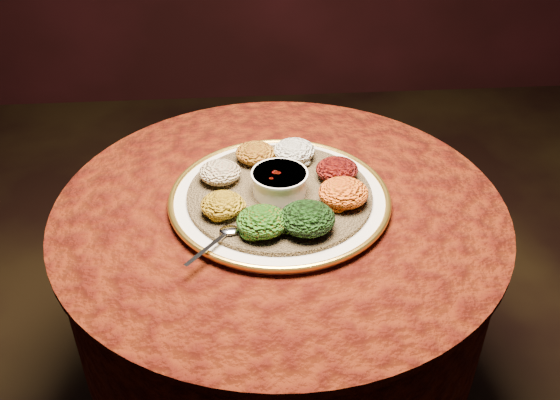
{
  "coord_description": "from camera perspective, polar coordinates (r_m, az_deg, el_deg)",
  "views": [
    {
      "loc": [
        -0.08,
        -1.06,
        1.52
      ],
      "look_at": [
        -0.0,
        -0.02,
        0.76
      ],
      "focal_mm": 40.0,
      "sensor_mm": 36.0,
      "label": 1
    }
  ],
  "objects": [
    {
      "name": "table",
      "position": [
        1.44,
        -0.03,
        -6.23
      ],
      "size": [
        0.96,
        0.96,
        0.73
      ],
      "color": "black",
      "rests_on": "ground"
    },
    {
      "name": "portion_timatim",
      "position": [
        1.34,
        -5.51,
        2.54
      ],
      "size": [
        0.09,
        0.09,
        0.04
      ],
      "primitive_type": "ellipsoid",
      "color": "maroon",
      "rests_on": "injera"
    },
    {
      "name": "stew_bowl",
      "position": [
        1.29,
        -0.04,
        1.74
      ],
      "size": [
        0.12,
        0.12,
        0.05
      ],
      "color": "white",
      "rests_on": "injera"
    },
    {
      "name": "injera",
      "position": [
        1.31,
        -0.04,
        0.53
      ],
      "size": [
        0.44,
        0.44,
        0.01
      ],
      "primitive_type": "cylinder",
      "rotation": [
        0.0,
        0.0,
        0.14
      ],
      "color": "olive",
      "rests_on": "platter"
    },
    {
      "name": "spoon",
      "position": [
        1.2,
        -4.95,
        -3.04
      ],
      "size": [
        0.1,
        0.11,
        0.01
      ],
      "rotation": [
        0.0,
        0.0,
        -2.27
      ],
      "color": "silver",
      "rests_on": "injera"
    },
    {
      "name": "portion_ayib",
      "position": [
        1.41,
        1.31,
        4.53
      ],
      "size": [
        0.09,
        0.09,
        0.05
      ],
      "primitive_type": "ellipsoid",
      "color": "silver",
      "rests_on": "injera"
    },
    {
      "name": "portion_tikil",
      "position": [
        1.27,
        5.82,
        0.67
      ],
      "size": [
        0.1,
        0.1,
        0.05
      ],
      "primitive_type": "ellipsoid",
      "color": "#C48F10",
      "rests_on": "injera"
    },
    {
      "name": "portion_kitfo",
      "position": [
        1.35,
        5.24,
        2.78
      ],
      "size": [
        0.09,
        0.09,
        0.04
      ],
      "primitive_type": "ellipsoid",
      "color": "black",
      "rests_on": "injera"
    },
    {
      "name": "portion_mixveg",
      "position": [
        1.19,
        -1.63,
        -1.97
      ],
      "size": [
        0.1,
        0.1,
        0.05
      ],
      "primitive_type": "ellipsoid",
      "color": "#8D2C09",
      "rests_on": "injera"
    },
    {
      "name": "portion_gomen",
      "position": [
        1.2,
        2.49,
        -1.69
      ],
      "size": [
        0.11,
        0.1,
        0.05
      ],
      "primitive_type": "ellipsoid",
      "color": "black",
      "rests_on": "injera"
    },
    {
      "name": "portion_shiro",
      "position": [
        1.4,
        -2.29,
        4.32
      ],
      "size": [
        0.09,
        0.08,
        0.04
      ],
      "primitive_type": "ellipsoid",
      "color": "#8B5810",
      "rests_on": "injera"
    },
    {
      "name": "platter",
      "position": [
        1.32,
        -0.04,
        0.14
      ],
      "size": [
        0.48,
        0.48,
        0.02
      ],
      "rotation": [
        0.0,
        0.0,
        -0.08
      ],
      "color": "silver",
      "rests_on": "table"
    },
    {
      "name": "portion_kik",
      "position": [
        1.24,
        -5.29,
        -0.43
      ],
      "size": [
        0.09,
        0.08,
        0.04
      ],
      "primitive_type": "ellipsoid",
      "color": "#A27A0E",
      "rests_on": "injera"
    }
  ]
}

